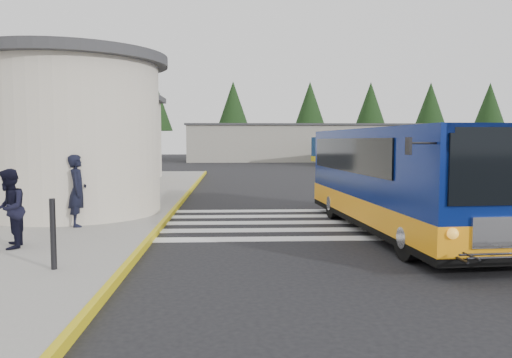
{
  "coord_description": "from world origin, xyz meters",
  "views": [
    {
      "loc": [
        -2.11,
        -15.08,
        2.39
      ],
      "look_at": [
        -1.42,
        -0.5,
        1.25
      ],
      "focal_mm": 35.0,
      "sensor_mm": 36.0,
      "label": 1
    }
  ],
  "objects_px": {
    "pedestrian_b": "(9,209)",
    "bollard": "(53,234)",
    "far_bus_b": "(452,149)",
    "pedestrian_a": "(77,191)",
    "far_bus_a": "(359,149)",
    "transit_bus": "(402,183)"
  },
  "relations": [
    {
      "from": "far_bus_a",
      "to": "pedestrian_a",
      "type": "bearing_deg",
      "value": 139.44
    },
    {
      "from": "far_bus_a",
      "to": "far_bus_b",
      "type": "height_order",
      "value": "far_bus_b"
    },
    {
      "from": "pedestrian_a",
      "to": "far_bus_b",
      "type": "relative_size",
      "value": 0.19
    },
    {
      "from": "pedestrian_b",
      "to": "bollard",
      "type": "xyz_separation_m",
      "value": [
        1.51,
        -1.74,
        -0.21
      ]
    },
    {
      "from": "bollard",
      "to": "far_bus_b",
      "type": "bearing_deg",
      "value": 56.94
    },
    {
      "from": "transit_bus",
      "to": "bollard",
      "type": "relative_size",
      "value": 7.8
    },
    {
      "from": "transit_bus",
      "to": "pedestrian_b",
      "type": "distance_m",
      "value": 9.22
    },
    {
      "from": "transit_bus",
      "to": "bollard",
      "type": "bearing_deg",
      "value": -156.75
    },
    {
      "from": "far_bus_b",
      "to": "pedestrian_a",
      "type": "bearing_deg",
      "value": 149.56
    },
    {
      "from": "pedestrian_b",
      "to": "bollard",
      "type": "bearing_deg",
      "value": 25.24
    },
    {
      "from": "transit_bus",
      "to": "far_bus_a",
      "type": "distance_m",
      "value": 36.19
    },
    {
      "from": "pedestrian_a",
      "to": "far_bus_b",
      "type": "height_order",
      "value": "far_bus_b"
    },
    {
      "from": "pedestrian_b",
      "to": "transit_bus",
      "type": "bearing_deg",
      "value": 87.64
    },
    {
      "from": "pedestrian_a",
      "to": "pedestrian_b",
      "type": "distance_m",
      "value": 2.72
    },
    {
      "from": "pedestrian_b",
      "to": "far_bus_a",
      "type": "xyz_separation_m",
      "value": [
        16.85,
        37.42,
        0.52
      ]
    },
    {
      "from": "bollard",
      "to": "far_bus_a",
      "type": "height_order",
      "value": "far_bus_a"
    },
    {
      "from": "far_bus_a",
      "to": "far_bus_b",
      "type": "relative_size",
      "value": 0.96
    },
    {
      "from": "pedestrian_b",
      "to": "bollard",
      "type": "height_order",
      "value": "pedestrian_b"
    },
    {
      "from": "pedestrian_a",
      "to": "bollard",
      "type": "distance_m",
      "value": 4.5
    },
    {
      "from": "bollard",
      "to": "pedestrian_a",
      "type": "bearing_deg",
      "value": 101.78
    },
    {
      "from": "pedestrian_a",
      "to": "pedestrian_b",
      "type": "height_order",
      "value": "pedestrian_a"
    },
    {
      "from": "bollard",
      "to": "far_bus_a",
      "type": "relative_size",
      "value": 0.13
    }
  ]
}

